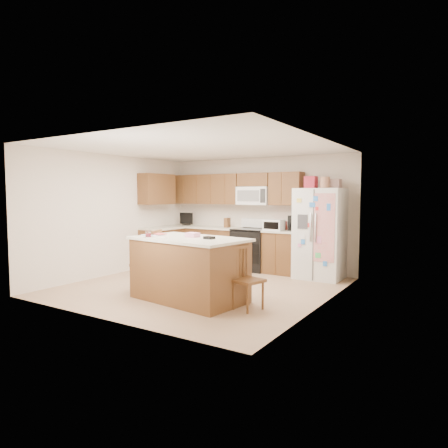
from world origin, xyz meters
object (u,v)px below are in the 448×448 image
Objects in this scene: refrigerator at (320,233)px; windsor_chair_back at (211,264)px; island at (189,269)px; windsor_chair_left at (148,263)px; windsor_chair_right at (247,280)px; stove at (252,249)px.

refrigerator is 2.06× the size of windsor_chair_back.
island is 1.96× the size of windsor_chair_back.
refrigerator is at bearing 51.55° from windsor_chair_left.
windsor_chair_back is 1.23m from windsor_chair_right.
windsor_chair_back is (-1.23, -2.04, -0.45)m from refrigerator.
windsor_chair_back is (0.34, -2.11, -0.01)m from stove.
stove is at bearing 99.08° from windsor_chair_back.
windsor_chair_back is at bearing -80.92° from stove.
refrigerator is 2.21× the size of windsor_chair_right.
island is at bearing -2.95° from windsor_chair_left.
refrigerator is at bearing 66.09° from island.
windsor_chair_back is at bearing 149.13° from windsor_chair_right.
island is at bearing -87.50° from windsor_chair_back.
island is at bearing -177.71° from windsor_chair_right.
stove is 0.58× the size of island.
windsor_chair_right is at bearing -93.80° from refrigerator.
refrigerator is 2.72m from windsor_chair_right.
island is at bearing -82.49° from stove.
island reaches higher than windsor_chair_back.
windsor_chair_back is (-0.03, 0.67, -0.04)m from island.
windsor_chair_left is at bearing -144.77° from windsor_chair_back.
island is (0.37, -2.78, 0.03)m from stove.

